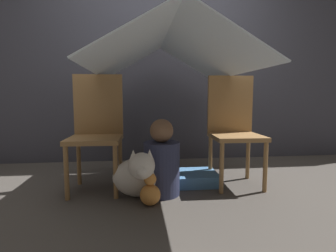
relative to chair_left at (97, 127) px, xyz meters
name	(u,v)px	position (x,y,z in m)	size (l,w,h in m)	color
ground_plane	(172,198)	(0.60, -0.32, -0.52)	(8.80, 8.80, 0.00)	#47423D
wall_back	(158,58)	(0.60, 0.98, 0.73)	(7.00, 0.05, 2.50)	#3D3D47
chair_left	(97,127)	(0.00, 0.00, 0.00)	(0.44, 0.44, 0.97)	olive
chair_right	(234,126)	(1.20, 0.00, 0.00)	(0.43, 0.43, 0.97)	olive
sheet_canopy	(168,51)	(0.60, -0.09, 0.63)	(1.21, 1.54, 0.35)	silver
person_front	(162,163)	(0.53, -0.22, -0.27)	(0.29, 0.29, 0.61)	#2D3351
dog	(141,175)	(0.37, -0.29, -0.34)	(0.44, 0.41, 0.41)	silver
floor_cushion	(192,178)	(0.83, 0.01, -0.47)	(0.45, 0.36, 0.10)	#4C7FB2
plush_toy	(150,192)	(0.43, -0.43, -0.43)	(0.15, 0.15, 0.24)	#D88C3F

